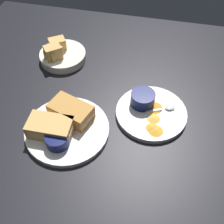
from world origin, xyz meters
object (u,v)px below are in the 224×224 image
object	(u,v)px
sandwich_half_far	(50,127)
ramekin_dark_sauce	(57,139)
plate_sandwich_main	(68,130)
spoon_by_dark_ramekin	(63,127)
spoon_by_gravy_ramekin	(166,108)
plate_chips_companion	(151,113)
ramekin_light_gravy	(143,98)
sandwich_half_near	(72,111)
bread_basket_rear	(61,54)

from	to	relation	value
sandwich_half_far	ramekin_dark_sauce	size ratio (longest dim) A/B	1.93
plate_sandwich_main	spoon_by_dark_ramekin	distance (cm)	1.73
spoon_by_gravy_ramekin	ramekin_dark_sauce	bearing A→B (deg)	-146.22
plate_sandwich_main	spoon_by_gravy_ramekin	bearing A→B (deg)	26.24
plate_chips_companion	ramekin_light_gravy	bearing A→B (deg)	140.19
ramekin_dark_sauce	plate_chips_companion	world-z (taller)	ramekin_dark_sauce
plate_chips_companion	spoon_by_gravy_ramekin	distance (cm)	5.00
plate_sandwich_main	sandwich_half_near	bearing A→B (deg)	88.87
spoon_by_dark_ramekin	bread_basket_rear	bearing A→B (deg)	110.26
ramekin_dark_sauce	plate_sandwich_main	bearing A→B (deg)	79.87
sandwich_half_near	spoon_by_dark_ramekin	size ratio (longest dim) A/B	1.50
sandwich_half_near	sandwich_half_far	size ratio (longest dim) A/B	1.11
ramekin_dark_sauce	spoon_by_gravy_ramekin	distance (cm)	35.63
spoon_by_gravy_ramekin	sandwich_half_near	bearing A→B (deg)	-162.13
sandwich_half_near	ramekin_dark_sauce	xyz separation A→B (cm)	(-1.12, -10.61, -0.42)
plate_sandwich_main	ramekin_dark_sauce	distance (cm)	6.43
sandwich_half_near	plate_sandwich_main	bearing A→B (deg)	-91.13
ramekin_dark_sauce	spoon_by_dark_ramekin	world-z (taller)	ramekin_dark_sauce
plate_sandwich_main	sandwich_half_near	distance (cm)	5.85
spoon_by_gravy_ramekin	bread_basket_rear	xyz separation A→B (cm)	(-41.81, 18.20, 0.51)
plate_sandwich_main	ramekin_dark_sauce	bearing A→B (deg)	-100.13
sandwich_half_near	ramekin_dark_sauce	bearing A→B (deg)	-96.01
spoon_by_dark_ramekin	plate_chips_companion	world-z (taller)	spoon_by_dark_ramekin
sandwich_half_far	spoon_by_gravy_ramekin	size ratio (longest dim) A/B	1.39
plate_chips_companion	plate_sandwich_main	bearing A→B (deg)	-153.25
sandwich_half_far	ramekin_light_gravy	size ratio (longest dim) A/B	1.71
sandwich_half_far	plate_chips_companion	size ratio (longest dim) A/B	0.59
sandwich_half_far	ramekin_dark_sauce	bearing A→B (deg)	-45.66
plate_sandwich_main	sandwich_half_far	distance (cm)	5.85
bread_basket_rear	sandwich_half_far	bearing A→B (deg)	-75.50
plate_chips_companion	spoon_by_gravy_ramekin	xyz separation A→B (cm)	(4.46, 1.93, 1.16)
plate_sandwich_main	sandwich_half_far	size ratio (longest dim) A/B	1.93
ramekin_light_gravy	spoon_by_gravy_ramekin	size ratio (longest dim) A/B	0.81
spoon_by_dark_ramekin	bread_basket_rear	world-z (taller)	bread_basket_rear
ramekin_dark_sauce	spoon_by_gravy_ramekin	world-z (taller)	ramekin_dark_sauce
sandwich_half_near	spoon_by_dark_ramekin	bearing A→B (deg)	-104.91
plate_chips_companion	sandwich_half_far	bearing A→B (deg)	-152.93
ramekin_light_gravy	bread_basket_rear	size ratio (longest dim) A/B	0.45
sandwich_half_far	bread_basket_rear	world-z (taller)	bread_basket_rear
plate_sandwich_main	plate_chips_companion	distance (cm)	26.99
plate_sandwich_main	ramekin_dark_sauce	world-z (taller)	ramekin_dark_sauce
sandwich_half_near	ramekin_light_gravy	distance (cm)	22.93
bread_basket_rear	ramekin_light_gravy	bearing A→B (deg)	-26.99
plate_sandwich_main	spoon_by_gravy_ramekin	size ratio (longest dim) A/B	2.68
sandwich_half_far	spoon_by_dark_ramekin	xyz separation A→B (cm)	(3.03, 2.17, -2.04)
plate_sandwich_main	spoon_by_dark_ramekin	size ratio (longest dim) A/B	2.60
plate_chips_companion	bread_basket_rear	xyz separation A→B (cm)	(-37.35, 20.13, 1.67)
bread_basket_rear	plate_chips_companion	bearing A→B (deg)	-28.32
plate_sandwich_main	ramekin_light_gravy	size ratio (longest dim) A/B	3.29
sandwich_half_far	spoon_by_gravy_ramekin	distance (cm)	36.79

